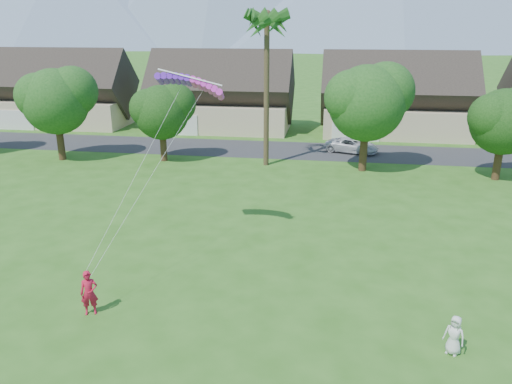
% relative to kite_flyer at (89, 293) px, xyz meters
% --- Properties ---
extents(street, '(90.00, 7.00, 0.01)m').
position_rel_kite_flyer_xyz_m(street, '(6.03, 29.41, -0.95)').
color(street, '#2D2D30').
rests_on(street, ground).
extents(kite_flyer, '(0.82, 0.69, 1.92)m').
position_rel_kite_flyer_xyz_m(kite_flyer, '(0.00, 0.00, 0.00)').
color(kite_flyer, red).
rests_on(kite_flyer, ground).
extents(watcher, '(0.88, 0.80, 1.51)m').
position_rel_kite_flyer_xyz_m(watcher, '(14.13, -0.47, -0.20)').
color(watcher, silver).
rests_on(watcher, ground).
extents(parked_car, '(5.29, 3.64, 1.34)m').
position_rel_kite_flyer_xyz_m(parked_car, '(11.35, 29.41, -0.29)').
color(parked_car, silver).
rests_on(parked_car, ground).
extents(houses_row, '(72.75, 8.19, 8.86)m').
position_rel_kite_flyer_xyz_m(houses_row, '(6.53, 38.40, 2.48)').
color(houses_row, beige).
rests_on(houses_row, ground).
extents(tree_row, '(62.27, 6.67, 8.45)m').
position_rel_kite_flyer_xyz_m(tree_row, '(4.89, 23.33, 3.93)').
color(tree_row, '#47301C').
rests_on(tree_row, ground).
extents(fan_palm, '(3.00, 3.00, 13.80)m').
position_rel_kite_flyer_xyz_m(fan_palm, '(4.03, 23.91, 10.84)').
color(fan_palm, '#4C3D26').
rests_on(fan_palm, ground).
extents(parafoil_kite, '(3.41, 1.05, 0.50)m').
position_rel_kite_flyer_xyz_m(parafoil_kite, '(2.42, 7.75, 7.68)').
color(parafoil_kite, '#5D19BD').
rests_on(parafoil_kite, ground).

